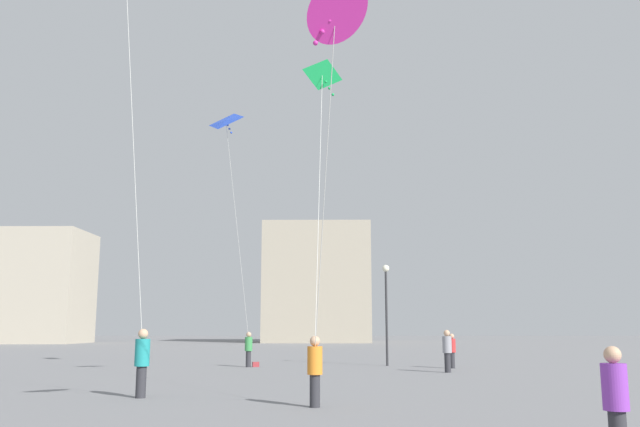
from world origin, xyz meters
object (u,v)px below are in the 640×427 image
object	(u,v)px
person_in_teal	(142,360)
building_left_hall	(21,287)
person_in_grey	(447,349)
kite_emerald_delta	(322,80)
person_in_green	(249,348)
person_in_red	(452,349)
person_in_purple	(616,399)
person_in_orange	(315,368)
handbag_beside_flyer	(256,364)
kite_cobalt_delta	(226,124)
building_centre_hall	(317,284)
lamppost_west	(386,298)
kite_magenta_diamond	(335,11)

from	to	relation	value
person_in_teal	building_left_hall	size ratio (longest dim) A/B	0.12
person_in_grey	kite_emerald_delta	distance (m)	12.87
person_in_green	person_in_red	bearing A→B (deg)	-32.89
person_in_green	person_in_purple	size ratio (longest dim) A/B	1.02
person_in_grey	person_in_purple	world-z (taller)	person_in_grey
person_in_orange	person_in_grey	bearing A→B (deg)	3.13
person_in_grey	handbag_beside_flyer	size ratio (longest dim) A/B	5.57
person_in_grey	person_in_purple	xyz separation A→B (m)	(-1.08, -19.15, -0.08)
kite_cobalt_delta	building_centre_hall	xyz separation A→B (m)	(3.40, 57.03, -3.68)
person_in_purple	kite_cobalt_delta	size ratio (longest dim) A/B	0.16
person_in_green	person_in_grey	distance (m)	9.72
person_in_teal	kite_emerald_delta	world-z (taller)	kite_emerald_delta
person_in_purple	handbag_beside_flyer	size ratio (longest dim) A/B	5.10
kite_emerald_delta	kite_cobalt_delta	distance (m)	8.90
person_in_grey	person_in_red	world-z (taller)	person_in_grey
person_in_orange	kite_cobalt_delta	size ratio (longest dim) A/B	0.16
lamppost_west	handbag_beside_flyer	xyz separation A→B (m)	(-6.46, -1.01, -3.25)
person_in_purple	lamppost_west	bearing A→B (deg)	-95.41
person_in_green	person_in_teal	world-z (taller)	person_in_teal
lamppost_west	person_in_purple	bearing A→B (deg)	-87.54
kite_magenta_diamond	kite_cobalt_delta	bearing A→B (deg)	105.55
person_in_orange	building_left_hall	bearing A→B (deg)	56.78
person_in_green	kite_cobalt_delta	world-z (taller)	kite_cobalt_delta
person_in_purple	person_in_red	distance (m)	22.16
person_in_grey	building_left_hall	world-z (taller)	building_left_hall
kite_cobalt_delta	handbag_beside_flyer	bearing A→B (deg)	70.48
person_in_green	person_in_teal	xyz separation A→B (m)	(-1.28, -14.15, 0.10)
person_in_orange	building_centre_hall	size ratio (longest dim) A/B	0.11
person_in_grey	person_in_teal	bearing A→B (deg)	-97.91
person_in_green	building_centre_hall	bearing A→B (deg)	59.59
kite_emerald_delta	building_centre_hall	size ratio (longest dim) A/B	0.64
person_in_teal	building_centre_hall	distance (m)	68.31
person_in_orange	person_in_red	bearing A→B (deg)	4.83
kite_magenta_diamond	building_centre_hall	bearing A→B (deg)	91.09
kite_cobalt_delta	building_left_hall	bearing A→B (deg)	122.56
person_in_grey	handbag_beside_flyer	bearing A→B (deg)	-167.75
building_centre_hall	person_in_teal	bearing A→B (deg)	-93.23
person_in_teal	building_left_hall	world-z (taller)	building_left_hall
building_centre_hall	kite_emerald_delta	bearing A→B (deg)	-89.03
person_in_purple	lamppost_west	distance (m)	24.23
person_in_red	person_in_teal	bearing A→B (deg)	29.32
person_in_red	handbag_beside_flyer	world-z (taller)	person_in_red
kite_cobalt_delta	handbag_beside_flyer	distance (m)	11.61
building_centre_hall	lamppost_west	xyz separation A→B (m)	(4.26, -52.63, -4.10)
person_in_purple	person_in_red	world-z (taller)	person_in_purple
person_in_green	person_in_red	world-z (taller)	person_in_green
person_in_green	building_centre_hall	world-z (taller)	building_centre_hall
kite_emerald_delta	kite_cobalt_delta	xyz separation A→B (m)	(-4.50, 7.63, 0.84)
person_in_green	kite_emerald_delta	xyz separation A→B (m)	(3.64, -10.92, 9.40)
kite_emerald_delta	building_centre_hall	world-z (taller)	building_centre_hall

